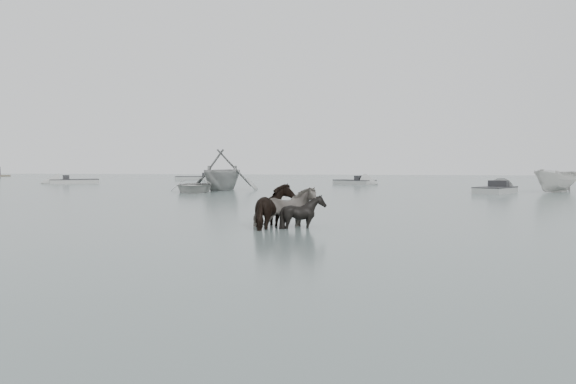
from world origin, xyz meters
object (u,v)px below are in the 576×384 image
object	(u,v)px
pony_dark	(276,200)
pony_black	(303,207)
pony_pinto	(285,201)
rowboat_lead	(194,184)

from	to	relation	value
pony_dark	pony_black	xyz separation A→B (m)	(0.76, -0.05, -0.19)
pony_pinto	pony_dark	world-z (taller)	pony_dark
pony_pinto	pony_black	distance (m)	0.61
pony_pinto	pony_dark	size ratio (longest dim) A/B	1.12
pony_dark	pony_pinto	bearing A→B (deg)	-70.52
pony_black	pony_dark	bearing A→B (deg)	102.54
rowboat_lead	pony_dark	bearing A→B (deg)	-76.79
pony_black	rowboat_lead	xyz separation A→B (m)	(-9.24, 18.05, -0.11)
pony_dark	pony_black	bearing A→B (deg)	-112.32
pony_dark	rowboat_lead	size ratio (longest dim) A/B	0.34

